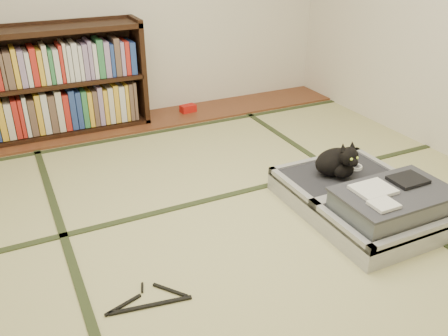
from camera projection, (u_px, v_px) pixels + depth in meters
name	position (u px, v px, depth m)	size (l,w,h in m)	color
floor	(241.00, 229.00, 2.92)	(4.50, 4.50, 0.00)	#C2BB81
wood_strip	(144.00, 121.00, 4.52)	(4.00, 0.50, 0.02)	brown
red_item	(188.00, 108.00, 4.70)	(0.15, 0.09, 0.07)	red
tatami_borders	(209.00, 192.00, 3.31)	(4.00, 4.50, 0.01)	#2D381E
bookcase	(57.00, 84.00, 4.09)	(1.52, 0.35, 0.97)	black
suitcase	(367.00, 200.00, 3.02)	(0.78, 1.04, 0.31)	#B3B3B8
cat	(338.00, 162.00, 3.18)	(0.35, 0.35, 0.28)	black
cable_coil	(355.00, 167.00, 3.31)	(0.11, 0.11, 0.03)	white
hanger	(149.00, 301.00, 2.34)	(0.42, 0.22, 0.01)	black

